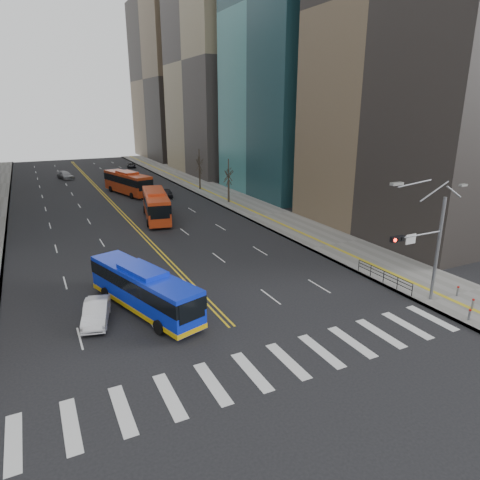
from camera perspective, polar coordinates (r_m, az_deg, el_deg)
The scene contains 16 objects.
ground at distance 25.32m, azimuth 4.02°, elevation -16.43°, with size 220.00×220.00×0.00m, color black.
sidewalk_right at distance 70.52m, azimuth -2.13°, elevation 5.93°, with size 7.00×130.00×0.15m, color slate.
crosswalk at distance 25.32m, azimuth 4.02°, elevation -16.42°, with size 26.70×4.00×0.01m.
centerline at distance 75.17m, azimuth -17.69°, elevation 5.78°, with size 0.55×100.00×0.01m.
office_towers at distance 87.79m, azimuth -20.71°, elevation 22.81°, with size 83.00×134.00×58.00m.
signal_mast at distance 33.05m, azimuth 23.45°, elevation -0.29°, with size 5.37×0.37×9.39m.
pedestrian_railing at distance 37.23m, azimuth 18.62°, elevation -4.42°, with size 0.06×6.06×1.02m.
bollards at distance 35.18m, azimuth 27.95°, elevation -7.38°, with size 2.87×3.17×0.78m.
street_trees at distance 53.52m, azimuth -22.17°, elevation 6.21°, with size 35.20×47.20×7.60m.
blue_bus at distance 31.31m, azimuth -12.72°, elevation -6.30°, with size 5.66×11.41×3.28m.
red_bus_near at distance 56.59m, azimuth -11.15°, elevation 4.81°, with size 4.93×12.07×3.72m.
red_bus_far at distance 74.14m, azimuth -14.75°, elevation 7.54°, with size 5.71×12.43×3.82m.
car_white at distance 30.98m, azimuth -18.62°, elevation -9.11°, with size 1.54×4.42×1.46m, color white.
car_dark_mid at distance 70.54m, azimuth -9.70°, elevation 6.18°, with size 1.56×3.89×1.33m, color black.
car_silver at distance 94.26m, azimuth -22.25°, elevation 7.98°, with size 2.06×5.08×1.47m, color gray.
car_dark_far at distance 107.21m, azimuth -14.31°, elevation 9.62°, with size 1.87×4.05×1.13m, color black.
Camera 1 is at (-10.85, -18.04, 14.08)m, focal length 32.00 mm.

